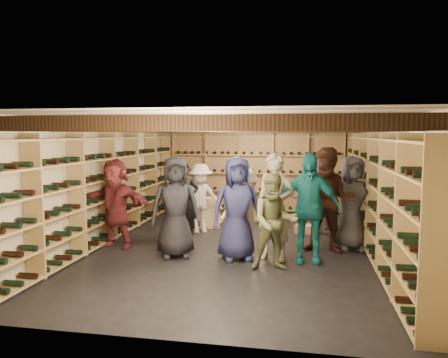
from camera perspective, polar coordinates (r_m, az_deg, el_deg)
ground at (r=8.54m, az=1.37°, el=-8.58°), size 8.00×8.00×0.00m
walls at (r=8.32m, az=1.39°, el=-0.55°), size 5.52×8.02×2.40m
ceiling at (r=8.27m, az=1.41°, el=7.74°), size 5.50×8.00×0.01m
ceiling_joists at (r=8.27m, az=1.40°, el=6.77°), size 5.40×7.12×0.18m
wine_rack_left at (r=9.09m, az=-14.82°, el=-0.98°), size 0.32×7.50×2.15m
wine_rack_right at (r=8.33m, az=19.13°, el=-1.74°), size 0.32×7.50×2.15m
wine_rack_back at (r=12.11m, az=4.22°, el=0.89°), size 4.70×0.30×2.15m
crate_stack_left at (r=10.04m, az=-2.17°, el=-4.39°), size 0.59×0.51×0.68m
crate_stack_right at (r=10.88m, az=4.40°, el=-4.05°), size 0.52×0.36×0.51m
crate_loose at (r=9.69m, az=10.87°, el=-6.42°), size 0.56×0.43×0.17m
person_0 at (r=7.60m, az=-6.38°, el=-3.67°), size 1.00×0.82×1.75m
person_1 at (r=8.56m, az=-5.28°, el=-3.03°), size 0.66×0.52×1.62m
person_2 at (r=6.92m, az=6.60°, el=-5.59°), size 0.84×0.71×1.53m
person_3 at (r=7.94m, az=2.81°, el=-4.12°), size 0.98×0.57×1.51m
person_4 at (r=7.39m, az=10.89°, el=-3.73°), size 1.07×0.45×1.83m
person_5 at (r=8.47m, az=-13.97°, el=-3.07°), size 1.62×0.77×1.68m
person_6 at (r=7.40m, az=1.71°, el=-3.87°), size 1.01×0.84×1.76m
person_7 at (r=7.43m, az=6.64°, el=-3.63°), size 0.76×0.60×1.82m
person_8 at (r=8.04m, az=13.54°, el=-2.74°), size 1.00×0.82×1.90m
person_9 at (r=9.48m, az=-3.13°, el=-2.52°), size 1.11×0.89×1.49m
person_11 at (r=9.57m, az=12.73°, el=-2.46°), size 1.49×0.94×1.53m
person_12 at (r=8.42m, az=16.34°, el=-2.97°), size 0.96×0.75×1.74m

